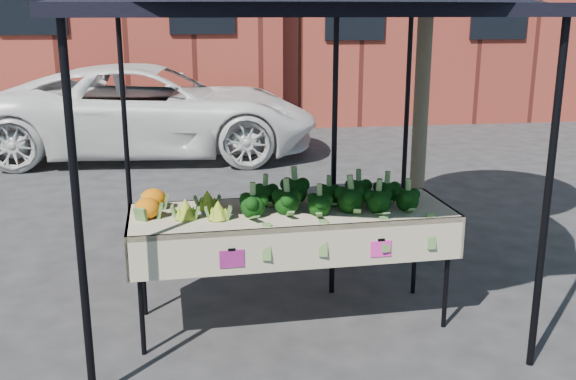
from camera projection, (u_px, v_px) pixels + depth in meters
The scene contains 7 objects.
ground at pixel (292, 318), 5.21m from camera, with size 90.00×90.00×0.00m, color #262629.
table at pixel (292, 266), 5.06m from camera, with size 2.44×0.91×0.90m.
canopy at pixel (290, 134), 5.37m from camera, with size 3.16×3.16×2.74m, color black, non-canonical shape.
broccoli_heap at pixel (328, 192), 4.97m from camera, with size 1.36×0.56×0.25m, color black.
romanesco_cluster at pixel (201, 202), 4.81m from camera, with size 0.42×0.46×0.19m, color #A1B634.
cauliflower_pair at pixel (150, 202), 4.84m from camera, with size 0.22×0.42×0.17m, color orange.
street_tree at pixel (424, 45), 5.98m from camera, with size 2.06×2.06×4.07m, color #1E4C14, non-canonical shape.
Camera 1 is at (-0.70, -4.71, 2.34)m, focal length 41.42 mm.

